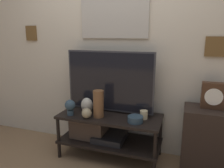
{
  "coord_description": "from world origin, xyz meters",
  "views": [
    {
      "loc": [
        0.81,
        -1.97,
        1.46
      ],
      "look_at": [
        0.03,
        0.3,
        0.9
      ],
      "focal_mm": 35.0,
      "sensor_mm": 36.0,
      "label": 1
    }
  ],
  "objects_px": {
    "television": "(110,81)",
    "mantel_clock": "(213,96)",
    "vase_round_glass": "(87,113)",
    "vase_tall_ceramic": "(98,104)",
    "vase_wide_bowl": "(135,119)",
    "vase_urn_stoneware": "(87,105)",
    "decorative_bust": "(70,106)",
    "candle_jar": "(144,115)"
  },
  "relations": [
    {
      "from": "television",
      "to": "mantel_clock",
      "type": "xyz_separation_m",
      "value": [
        1.13,
        -0.0,
        -0.07
      ]
    },
    {
      "from": "vase_round_glass",
      "to": "vase_tall_ceramic",
      "type": "height_order",
      "value": "vase_tall_ceramic"
    },
    {
      "from": "television",
      "to": "vase_tall_ceramic",
      "type": "bearing_deg",
      "value": -107.34
    },
    {
      "from": "vase_wide_bowl",
      "to": "mantel_clock",
      "type": "height_order",
      "value": "mantel_clock"
    },
    {
      "from": "television",
      "to": "vase_round_glass",
      "type": "xyz_separation_m",
      "value": [
        -0.18,
        -0.28,
        -0.32
      ]
    },
    {
      "from": "vase_urn_stoneware",
      "to": "vase_tall_ceramic",
      "type": "bearing_deg",
      "value": -25.82
    },
    {
      "from": "vase_round_glass",
      "to": "vase_urn_stoneware",
      "type": "bearing_deg",
      "value": 114.21
    },
    {
      "from": "vase_round_glass",
      "to": "vase_urn_stoneware",
      "type": "relative_size",
      "value": 0.64
    },
    {
      "from": "decorative_bust",
      "to": "mantel_clock",
      "type": "distance_m",
      "value": 1.56
    },
    {
      "from": "mantel_clock",
      "to": "candle_jar",
      "type": "bearing_deg",
      "value": -172.81
    },
    {
      "from": "vase_wide_bowl",
      "to": "vase_round_glass",
      "type": "bearing_deg",
      "value": -173.11
    },
    {
      "from": "television",
      "to": "candle_jar",
      "type": "bearing_deg",
      "value": -11.62
    },
    {
      "from": "vase_wide_bowl",
      "to": "vase_urn_stoneware",
      "type": "distance_m",
      "value": 0.63
    },
    {
      "from": "vase_round_glass",
      "to": "vase_wide_bowl",
      "type": "bearing_deg",
      "value": 6.89
    },
    {
      "from": "decorative_bust",
      "to": "vase_wide_bowl",
      "type": "bearing_deg",
      "value": 3.11
    },
    {
      "from": "candle_jar",
      "to": "mantel_clock",
      "type": "relative_size",
      "value": 0.35
    },
    {
      "from": "television",
      "to": "decorative_bust",
      "type": "relative_size",
      "value": 5.8
    },
    {
      "from": "vase_round_glass",
      "to": "decorative_bust",
      "type": "xyz_separation_m",
      "value": [
        -0.22,
        0.02,
        0.05
      ]
    },
    {
      "from": "vase_urn_stoneware",
      "to": "decorative_bust",
      "type": "bearing_deg",
      "value": -134.44
    },
    {
      "from": "vase_tall_ceramic",
      "to": "decorative_bust",
      "type": "relative_size",
      "value": 1.7
    },
    {
      "from": "television",
      "to": "vase_urn_stoneware",
      "type": "height_order",
      "value": "television"
    },
    {
      "from": "decorative_bust",
      "to": "candle_jar",
      "type": "bearing_deg",
      "value": 11.44
    },
    {
      "from": "vase_tall_ceramic",
      "to": "candle_jar",
      "type": "bearing_deg",
      "value": 12.72
    },
    {
      "from": "vase_round_glass",
      "to": "vase_tall_ceramic",
      "type": "xyz_separation_m",
      "value": [
        0.11,
        0.08,
        0.1
      ]
    },
    {
      "from": "vase_urn_stoneware",
      "to": "mantel_clock",
      "type": "distance_m",
      "value": 1.41
    },
    {
      "from": "vase_wide_bowl",
      "to": "vase_tall_ceramic",
      "type": "bearing_deg",
      "value": 178.12
    },
    {
      "from": "television",
      "to": "vase_urn_stoneware",
      "type": "relative_size",
      "value": 5.93
    },
    {
      "from": "vase_round_glass",
      "to": "vase_tall_ceramic",
      "type": "relative_size",
      "value": 0.37
    },
    {
      "from": "mantel_clock",
      "to": "vase_round_glass",
      "type": "bearing_deg",
      "value": -167.88
    },
    {
      "from": "vase_tall_ceramic",
      "to": "candle_jar",
      "type": "relative_size",
      "value": 3.25
    },
    {
      "from": "vase_urn_stoneware",
      "to": "candle_jar",
      "type": "distance_m",
      "value": 0.69
    },
    {
      "from": "candle_jar",
      "to": "decorative_bust",
      "type": "distance_m",
      "value": 0.85
    },
    {
      "from": "decorative_bust",
      "to": "mantel_clock",
      "type": "xyz_separation_m",
      "value": [
        1.53,
        0.26,
        0.2
      ]
    },
    {
      "from": "candle_jar",
      "to": "vase_round_glass",
      "type": "bearing_deg",
      "value": -162.51
    },
    {
      "from": "decorative_bust",
      "to": "mantel_clock",
      "type": "height_order",
      "value": "mantel_clock"
    },
    {
      "from": "vase_urn_stoneware",
      "to": "mantel_clock",
      "type": "bearing_deg",
      "value": 4.5
    },
    {
      "from": "vase_tall_ceramic",
      "to": "candle_jar",
      "type": "xyz_separation_m",
      "value": [
        0.5,
        0.11,
        -0.11
      ]
    },
    {
      "from": "mantel_clock",
      "to": "vase_wide_bowl",
      "type": "bearing_deg",
      "value": -164.24
    },
    {
      "from": "decorative_bust",
      "to": "mantel_clock",
      "type": "relative_size",
      "value": 0.67
    },
    {
      "from": "television",
      "to": "vase_tall_ceramic",
      "type": "distance_m",
      "value": 0.31
    },
    {
      "from": "vase_wide_bowl",
      "to": "candle_jar",
      "type": "bearing_deg",
      "value": 62.02
    },
    {
      "from": "television",
      "to": "decorative_bust",
      "type": "height_order",
      "value": "television"
    }
  ]
}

